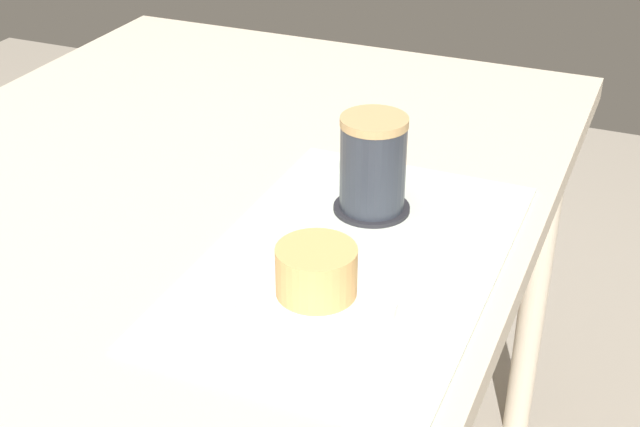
# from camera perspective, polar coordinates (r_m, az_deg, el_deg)

# --- Properties ---
(dining_table) EXTENTS (1.36, 0.89, 0.73)m
(dining_table) POSITION_cam_1_polar(r_m,az_deg,el_deg) (1.12, -10.61, -3.08)
(dining_table) COLOR beige
(dining_table) RESTS_ON ground_plane
(placemat) EXTENTS (0.48, 0.31, 0.00)m
(placemat) POSITION_cam_1_polar(r_m,az_deg,el_deg) (0.98, 2.16, -2.89)
(placemat) COLOR silver
(placemat) RESTS_ON dining_table
(pastry_plate) EXTENTS (0.17, 0.17, 0.01)m
(pastry_plate) POSITION_cam_1_polar(r_m,az_deg,el_deg) (0.90, -0.23, -5.38)
(pastry_plate) COLOR white
(pastry_plate) RESTS_ON placemat
(pastry) EXTENTS (0.08, 0.08, 0.05)m
(pastry) POSITION_cam_1_polar(r_m,az_deg,el_deg) (0.89, -0.23, -3.69)
(pastry) COLOR #E0A860
(pastry) RESTS_ON pastry_plate
(coffee_coaster) EXTENTS (0.09, 0.09, 0.00)m
(coffee_coaster) POSITION_cam_1_polar(r_m,az_deg,el_deg) (1.07, 3.32, 0.37)
(coffee_coaster) COLOR #232328
(coffee_coaster) RESTS_ON placemat
(coffee_mug) EXTENTS (0.11, 0.08, 0.11)m
(coffee_mug) POSITION_cam_1_polar(r_m,az_deg,el_deg) (1.04, 3.46, 3.30)
(coffee_mug) COLOR #2D333D
(coffee_mug) RESTS_ON coffee_coaster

